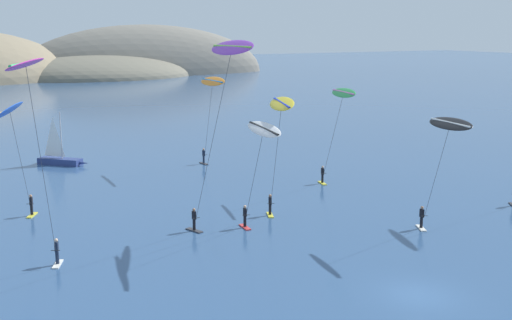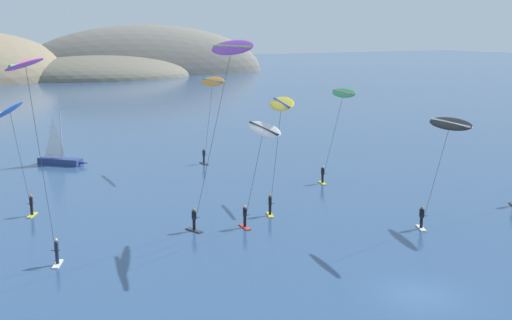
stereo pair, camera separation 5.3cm
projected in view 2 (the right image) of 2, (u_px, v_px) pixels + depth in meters
ground_plane at (419, 296)px, 35.21m from camera, size 600.00×600.00×0.00m
headland_island at (42, 77)px, 192.21m from camera, size 135.07×54.36×31.35m
sailboat_near at (63, 159)px, 68.90m from camera, size 4.88×4.90×5.70m
kitesurfer_blue at (11, 118)px, 45.00m from camera, size 3.78×7.24×9.40m
kitesurfer_white at (262, 137)px, 42.07m from camera, size 2.29×8.06×8.35m
kitesurfer_magenta at (28, 80)px, 33.44m from camera, size 4.03×8.03×12.96m
kitesurfer_black at (447, 134)px, 43.22m from camera, size 2.03×5.75×8.55m
kitesurfer_orange at (212, 87)px, 65.54m from camera, size 1.46×6.22×9.61m
kitesurfer_purple at (228, 65)px, 39.60m from camera, size 1.59×8.93×13.78m
kitesurfer_yellow at (281, 112)px, 44.42m from camera, size 3.77×8.12×9.76m
kitesurfer_green at (341, 103)px, 55.32m from camera, size 2.42×7.45×9.43m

